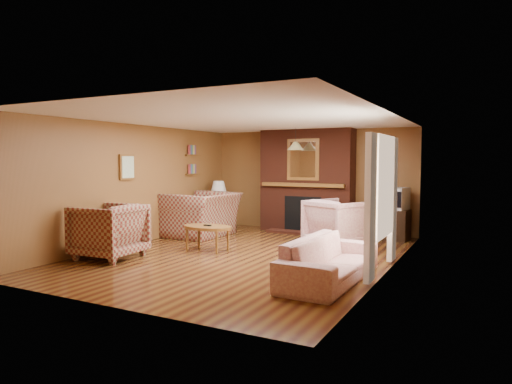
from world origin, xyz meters
The scene contains 20 objects.
floor centered at (0.00, 0.00, 0.00)m, with size 6.50×6.50×0.00m, color #401A0D.
ceiling centered at (0.00, 0.00, 2.40)m, with size 6.50×6.50×0.00m, color white.
wall_back centered at (0.00, 3.25, 1.20)m, with size 6.50×6.50×0.00m, color brown.
wall_front centered at (0.00, -3.25, 1.20)m, with size 6.50×6.50×0.00m, color brown.
wall_left centered at (-2.50, 0.00, 1.20)m, with size 6.50×6.50×0.00m, color brown.
wall_right centered at (2.50, 0.00, 1.20)m, with size 6.50×6.50×0.00m, color brown.
fireplace centered at (0.00, 2.98, 1.18)m, with size 2.20×0.82×2.40m.
window_right centered at (2.45, -0.20, 1.13)m, with size 0.10×1.85×2.00m.
bookshelf centered at (-2.44, 1.90, 1.67)m, with size 0.09×0.55×0.71m.
botanical_print centered at (-2.47, -0.30, 1.55)m, with size 0.05×0.40×0.50m.
pendant_light centered at (0.00, 2.30, 2.00)m, with size 0.36×0.36×0.48m.
plaid_loveseat centered at (-1.85, 1.35, 0.48)m, with size 1.48×1.29×0.96m, color maroon.
plaid_armchair centered at (-1.95, -1.32, 0.47)m, with size 1.00×1.03×0.94m, color maroon.
floral_sofa centered at (1.90, -1.01, 0.30)m, with size 2.08×0.81×0.61m, color beige.
floral_armchair centered at (1.23, 1.49, 0.47)m, with size 1.00×1.03×0.93m, color beige.
coffee_table centered at (-0.80, -0.01, 0.41)m, with size 0.98×0.60×0.49m.
side_table centered at (-2.10, 2.45, 0.27)m, with size 0.40×0.40×0.54m, color brown.
table_lamp centered at (-2.10, 2.45, 0.89)m, with size 0.39×0.39×0.64m.
tv_stand centered at (2.05, 2.80, 0.32)m, with size 0.59×0.54×0.65m, color black.
crt_tv centered at (2.05, 2.79, 0.88)m, with size 0.59×0.59×0.46m.
Camera 1 is at (3.89, -7.03, 1.69)m, focal length 32.00 mm.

